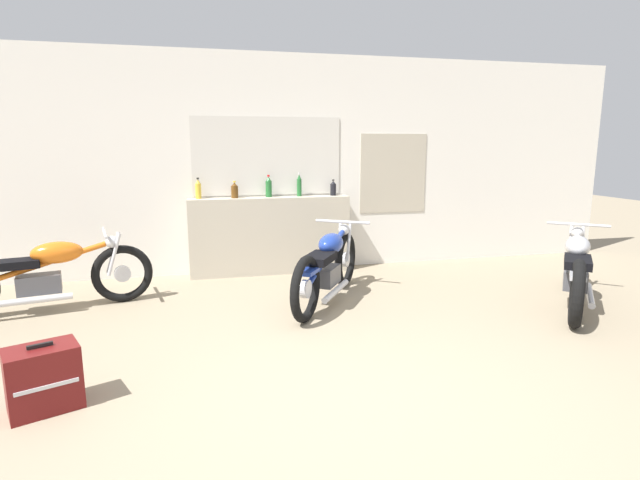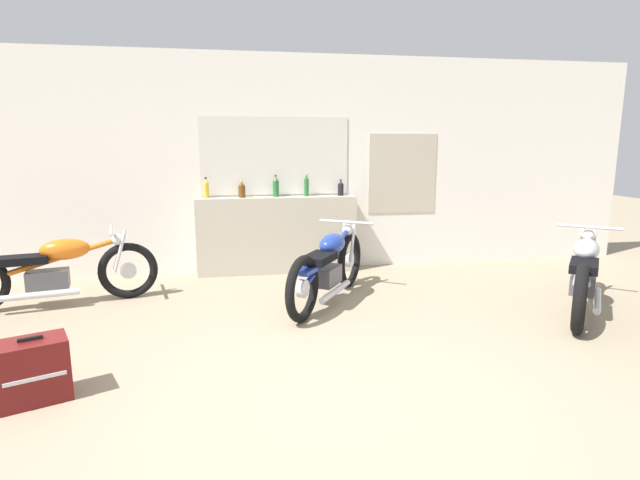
{
  "view_description": "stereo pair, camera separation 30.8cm",
  "coord_description": "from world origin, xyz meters",
  "views": [
    {
      "loc": [
        -0.89,
        -2.83,
        1.65
      ],
      "look_at": [
        0.28,
        2.02,
        0.7
      ],
      "focal_mm": 28.0,
      "sensor_mm": 36.0,
      "label": 1
    },
    {
      "loc": [
        -0.59,
        -2.9,
        1.65
      ],
      "look_at": [
        0.28,
        2.02,
        0.7
      ],
      "focal_mm": 28.0,
      "sensor_mm": 36.0,
      "label": 2
    }
  ],
  "objects": [
    {
      "name": "bottle_left_center",
      "position": [
        -0.47,
        3.51,
        1.09
      ],
      "size": [
        0.09,
        0.09,
        0.21
      ],
      "color": "#5B3814",
      "rests_on": "sill_counter"
    },
    {
      "name": "motorcycle_blue",
      "position": [
        0.39,
        2.14,
        0.4
      ],
      "size": [
        1.13,
        1.68,
        0.81
      ],
      "color": "black",
      "rests_on": "ground_plane"
    },
    {
      "name": "hard_case_darkred",
      "position": [
        -1.9,
        0.41,
        0.21
      ],
      "size": [
        0.49,
        0.42,
        0.44
      ],
      "color": "maroon",
      "rests_on": "ground_plane"
    },
    {
      "name": "motorcycle_silver",
      "position": [
        2.86,
        1.42,
        0.39
      ],
      "size": [
        1.39,
        1.67,
        0.79
      ],
      "color": "black",
      "rests_on": "ground_plane"
    },
    {
      "name": "sill_counter",
      "position": [
        -0.03,
        3.51,
        0.5
      ],
      "size": [
        2.06,
        0.28,
        1.0
      ],
      "color": "#B7AD99",
      "rests_on": "ground_plane"
    },
    {
      "name": "motorcycle_orange",
      "position": [
        -2.42,
        2.49,
        0.39
      ],
      "size": [
        2.0,
        0.72,
        0.78
      ],
      "color": "black",
      "rests_on": "ground_plane"
    },
    {
      "name": "bottle_right_center",
      "position": [
        0.36,
        3.55,
        1.13
      ],
      "size": [
        0.06,
        0.06,
        0.31
      ],
      "color": "#23662D",
      "rests_on": "sill_counter"
    },
    {
      "name": "bottle_rightmost",
      "position": [
        0.82,
        3.54,
        1.09
      ],
      "size": [
        0.08,
        0.08,
        0.21
      ],
      "color": "black",
      "rests_on": "sill_counter"
    },
    {
      "name": "bottle_leftmost",
      "position": [
        -0.92,
        3.54,
        1.11
      ],
      "size": [
        0.07,
        0.07,
        0.26
      ],
      "color": "gold",
      "rests_on": "sill_counter"
    },
    {
      "name": "ground_plane",
      "position": [
        0.0,
        0.0,
        0.0
      ],
      "size": [
        24.0,
        24.0,
        0.0
      ],
      "primitive_type": "plane",
      "color": "gray"
    },
    {
      "name": "bottle_center",
      "position": [
        -0.04,
        3.55,
        1.12
      ],
      "size": [
        0.08,
        0.08,
        0.28
      ],
      "color": "#23662D",
      "rests_on": "sill_counter"
    },
    {
      "name": "wall_back",
      "position": [
        0.01,
        3.69,
        1.4
      ],
      "size": [
        10.0,
        0.07,
        2.8
      ],
      "color": "silver",
      "rests_on": "ground_plane"
    }
  ]
}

